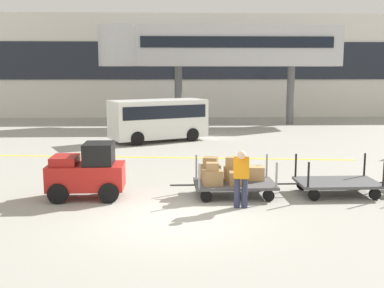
{
  "coord_description": "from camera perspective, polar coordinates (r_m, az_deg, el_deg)",
  "views": [
    {
      "loc": [
        0.06,
        -11.16,
        3.58
      ],
      "look_at": [
        0.64,
        3.19,
        1.32
      ],
      "focal_mm": 43.93,
      "sensor_mm": 36.0,
      "label": 1
    }
  ],
  "objects": [
    {
      "name": "ground_plane",
      "position": [
        11.72,
        -2.52,
        -8.84
      ],
      "size": [
        120.0,
        120.0,
        0.0
      ],
      "primitive_type": "plane",
      "color": "#9E9B91"
    },
    {
      "name": "apron_lead_line",
      "position": [
        20.05,
        -11.7,
        -1.52
      ],
      "size": [
        21.21,
        2.52,
        0.01
      ],
      "primitive_type": "cube",
      "rotation": [
        0.0,
        0.0,
        -0.11
      ],
      "color": "yellow",
      "rests_on": "ground_plane"
    },
    {
      "name": "terminal_building",
      "position": [
        37.15,
        -2.44,
        9.45
      ],
      "size": [
        53.19,
        2.51,
        7.81
      ],
      "color": "silver",
      "rests_on": "ground_plane"
    },
    {
      "name": "jet_bridge",
      "position": [
        31.29,
        2.19,
        11.68
      ],
      "size": [
        15.71,
        3.0,
        6.44
      ],
      "color": "#B7B7BC",
      "rests_on": "ground_plane"
    },
    {
      "name": "baggage_tug",
      "position": [
        13.52,
        -12.58,
        -3.34
      ],
      "size": [
        2.11,
        1.25,
        1.58
      ],
      "color": "red",
      "rests_on": "ground_plane"
    },
    {
      "name": "baggage_cart_lead",
      "position": [
        13.55,
        4.6,
        -4.05
      ],
      "size": [
        3.01,
        1.43,
        1.1
      ],
      "color": "#4C4C4F",
      "rests_on": "ground_plane"
    },
    {
      "name": "baggage_cart_middle",
      "position": [
        14.28,
        17.19,
        -4.55
      ],
      "size": [
        3.01,
        1.43,
        1.1
      ],
      "color": "#4C4C4F",
      "rests_on": "ground_plane"
    },
    {
      "name": "baggage_handler",
      "position": [
        12.25,
        5.98,
        -3.9
      ],
      "size": [
        0.45,
        0.47,
        1.56
      ],
      "color": "#2D334C",
      "rests_on": "ground_plane"
    },
    {
      "name": "shuttle_van",
      "position": [
        23.93,
        -4.13,
        3.3
      ],
      "size": [
        5.15,
        3.74,
        2.1
      ],
      "color": "white",
      "rests_on": "ground_plane"
    }
  ]
}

